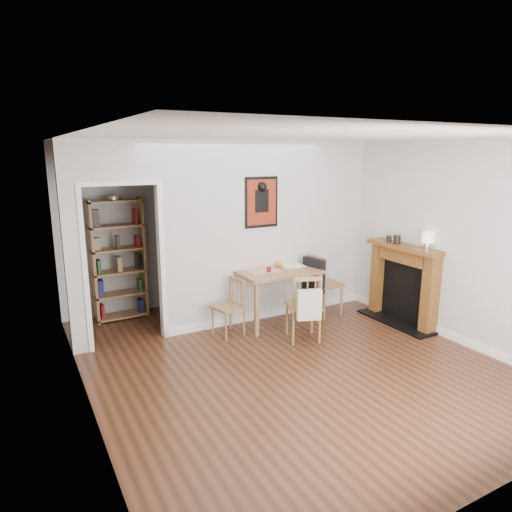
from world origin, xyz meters
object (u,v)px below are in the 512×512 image
notebook (292,266)px  ceramic_jar_b (389,239)px  red_glass (269,269)px  chair_left (228,308)px  chair_right (324,284)px  dining_table (278,276)px  orange_fruit (279,264)px  mantel_lamp (428,238)px  bookshelf (118,260)px  ceramic_jar_a (397,239)px  fireplace (404,281)px  chair_front (304,306)px

notebook → ceramic_jar_b: 1.46m
red_glass → notebook: 0.50m
chair_left → chair_right: chair_right is taller
chair_left → dining_table: bearing=6.3°
chair_left → orange_fruit: bearing=15.0°
orange_fruit → mantel_lamp: 2.09m
bookshelf → ceramic_jar_a: (3.51, -2.03, 0.33)m
chair_left → ceramic_jar_b: 2.56m
dining_table → fireplace: fireplace is taller
dining_table → orange_fruit: (0.11, 0.16, 0.13)m
dining_table → ceramic_jar_b: 1.72m
chair_right → ceramic_jar_b: 1.17m
red_glass → ceramic_jar_a: 1.89m
dining_table → ceramic_jar_b: ceramic_jar_b is taller
chair_left → ceramic_jar_a: (2.38, -0.64, 0.83)m
chair_left → mantel_lamp: 2.86m
chair_front → fireplace: size_ratio=0.73×
red_glass → mantel_lamp: size_ratio=0.34×
notebook → chair_left: bearing=-171.1°
chair_left → notebook: bearing=8.9°
chair_front → fireplace: fireplace is taller
bookshelf → ceramic_jar_b: bearing=-28.3°
notebook → ceramic_jar_b: size_ratio=3.34×
chair_left → notebook: 1.23m
chair_front → fireplace: 1.66m
fireplace → ceramic_jar_b: bearing=107.2°
chair_front → ceramic_jar_b: ceramic_jar_b is taller
chair_front → dining_table: bearing=87.8°
dining_table → notebook: bearing=15.9°
chair_left → red_glass: 0.80m
chair_left → chair_right: 1.63m
chair_left → mantel_lamp: mantel_lamp is taller
fireplace → ceramic_jar_a: 0.62m
bookshelf → mantel_lamp: size_ratio=7.51×
dining_table → chair_left: size_ratio=1.48×
ceramic_jar_a → fireplace: bearing=-57.4°
mantel_lamp → ceramic_jar_a: 0.47m
chair_left → chair_right: size_ratio=0.83×
chair_front → fireplace: bearing=-5.2°
chair_right → ceramic_jar_a: ceramic_jar_a is taller
chair_left → fireplace: size_ratio=0.63×
bookshelf → red_glass: bookshelf is taller
red_glass → chair_front: bearing=-77.5°
chair_right → notebook: chair_right is taller
bookshelf → chair_left: bearing=-50.9°
notebook → ceramic_jar_a: size_ratio=2.53×
chair_front → ceramic_jar_b: 1.73m
notebook → red_glass: bearing=-164.7°
chair_front → red_glass: 0.77m
mantel_lamp → ceramic_jar_a: (-0.09, 0.46, -0.09)m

